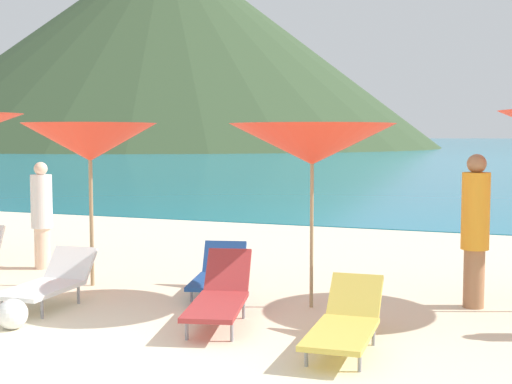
{
  "coord_description": "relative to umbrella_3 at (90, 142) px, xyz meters",
  "views": [
    {
      "loc": [
        3.95,
        -4.54,
        2.04
      ],
      "look_at": [
        0.17,
        5.27,
        1.2
      ],
      "focal_mm": 50.11,
      "sensor_mm": 36.0,
      "label": 1
    }
  ],
  "objects": [
    {
      "name": "lounge_chair_7",
      "position": [
        0.19,
        -1.19,
        -1.65
      ],
      "size": [
        0.69,
        1.44,
        0.63
      ],
      "rotation": [
        0.0,
        0.0,
        0.06
      ],
      "color": "white",
      "rests_on": "ground_plane"
    },
    {
      "name": "beachgoer_3",
      "position": [
        4.92,
        0.57,
        -0.97
      ],
      "size": [
        0.33,
        0.33,
        1.82
      ],
      "rotation": [
        0.0,
        0.0,
        4.77
      ],
      "color": "#A3704C",
      "rests_on": "ground_plane"
    },
    {
      "name": "beachgoer_2",
      "position": [
        -1.42,
        0.79,
        -1.08
      ],
      "size": [
        0.32,
        0.32,
        1.63
      ],
      "rotation": [
        0.0,
        0.0,
        3.25
      ],
      "color": "beige",
      "rests_on": "ground_plane"
    },
    {
      "name": "headland_hill",
      "position": [
        -51.71,
        98.87,
        15.1
      ],
      "size": [
        89.95,
        89.95,
        34.08
      ],
      "primitive_type": "cone",
      "color": "#384C2D",
      "rests_on": "ground_plane"
    },
    {
      "name": "lounge_chair_8",
      "position": [
        2.42,
        -1.18,
        -1.63
      ],
      "size": [
        0.92,
        1.74,
        0.7
      ],
      "rotation": [
        0.0,
        0.0,
        0.25
      ],
      "color": "#A53333",
      "rests_on": "ground_plane"
    },
    {
      "name": "umbrella_4",
      "position": [
        3.13,
        -0.11,
        -0.01
      ],
      "size": [
        1.99,
        1.99,
        2.17
      ],
      "color": "#9E7F59",
      "rests_on": "ground_plane"
    },
    {
      "name": "lounge_chair_6",
      "position": [
        1.81,
        0.15,
        -1.69
      ],
      "size": [
        0.87,
        1.38,
        0.61
      ],
      "rotation": [
        0.0,
        0.0,
        0.24
      ],
      "color": "#1E478C",
      "rests_on": "ground_plane"
    },
    {
      "name": "ground_plane",
      "position": [
        1.56,
        6.41,
        -2.09
      ],
      "size": [
        50.0,
        100.0,
        0.3
      ],
      "primitive_type": "cube",
      "color": "beige"
    },
    {
      "name": "umbrella_3",
      "position": [
        0.0,
        0.0,
        0.0
      ],
      "size": [
        1.95,
        1.95,
        2.2
      ],
      "color": "#9E7F59",
      "rests_on": "ground_plane"
    },
    {
      "name": "lounge_chair_5",
      "position": [
        3.91,
        -1.62,
        -1.68
      ],
      "size": [
        0.63,
        1.58,
        0.6
      ],
      "rotation": [
        0.0,
        0.0,
        0.06
      ],
      "color": "#D8BF4C",
      "rests_on": "ground_plane"
    },
    {
      "name": "beach_ball",
      "position": [
        0.47,
        -2.16,
        -1.78
      ],
      "size": [
        0.32,
        0.32,
        0.32
      ],
      "primitive_type": "sphere",
      "color": "white",
      "rests_on": "ground_plane"
    }
  ]
}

